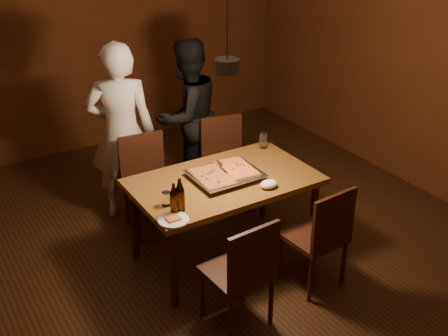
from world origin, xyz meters
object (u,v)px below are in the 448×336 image
chair_near_right (322,230)px  plate_slice (173,220)px  dining_table (224,187)px  beer_bottle_a (174,198)px  beer_bottle_b (180,195)px  diner_white (121,132)px  diner_dark (188,116)px  chair_near_left (244,266)px  pendant_lamp (227,64)px  chair_far_right (225,154)px  chair_far_left (146,174)px  pizza_tray (226,176)px

chair_near_right → plate_slice: (-1.06, 0.40, 0.22)m
dining_table → beer_bottle_a: 0.67m
beer_bottle_a → beer_bottle_b: 0.05m
diner_white → diner_dark: size_ratio=1.08×
dining_table → chair_near_left: 0.91m
pendant_lamp → beer_bottle_a: bearing=-169.0°
chair_far_right → chair_near_left: 1.83m
plate_slice → diner_white: (0.22, 1.48, 0.10)m
beer_bottle_b → diner_white: (0.11, 1.37, -0.03)m
plate_slice → diner_dark: (1.01, 1.66, 0.03)m
beer_bottle_a → diner_white: bearing=83.4°
chair_far_right → dining_table: bearing=70.2°
beer_bottle_a → chair_far_right: bearing=44.1°
chair_far_left → beer_bottle_a: 1.14m
diner_dark → pendant_lamp: (-0.44, -1.46, 0.97)m
chair_near_right → beer_bottle_a: beer_bottle_a is taller
chair_far_right → pizza_tray: (-0.48, -0.79, 0.24)m
dining_table → diner_white: (-0.43, 1.11, 0.18)m
dining_table → chair_far_left: bearing=113.4°
beer_bottle_a → diner_dark: 1.83m
pizza_tray → beer_bottle_a: 0.67m
beer_bottle_b → plate_slice: (-0.11, -0.10, -0.12)m
chair_near_left → diner_white: (-0.08, 1.95, 0.32)m
chair_near_right → chair_far_left: bearing=111.9°
chair_near_left → dining_table: bearing=63.7°
pizza_tray → plate_slice: pizza_tray is taller
diner_dark → chair_far_left: bearing=20.9°
chair_far_right → diner_dark: (-0.14, 0.51, 0.26)m
chair_far_right → pizza_tray: chair_far_right is taller
chair_near_left → beer_bottle_a: beer_bottle_a is taller
diner_white → dining_table: bearing=134.1°
chair_near_right → beer_bottle_b: 1.13m
chair_far_right → chair_near_right: 1.56m
chair_far_right → plate_slice: size_ratio=2.21×
beer_bottle_b → diner_dark: 1.80m
chair_far_right → plate_slice: (-1.14, -1.15, 0.22)m
beer_bottle_a → chair_far_left: bearing=77.2°
diner_white → diner_dark: diner_white is taller
chair_far_left → chair_far_right: bearing=-174.0°
dining_table → pizza_tray: size_ratio=2.73×
chair_near_right → diner_white: diner_white is taller
dining_table → diner_white: size_ratio=0.88×
chair_near_right → beer_bottle_a: size_ratio=2.04×
chair_far_left → diner_dark: diner_dark is taller
chair_far_left → diner_white: 0.46m
chair_far_right → diner_white: bearing=-6.9°
pizza_tray → plate_slice: size_ratio=2.43×
pizza_tray → chair_far_right: bearing=56.6°
diner_dark → chair_near_left: bearing=57.2°
dining_table → plate_slice: 0.75m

